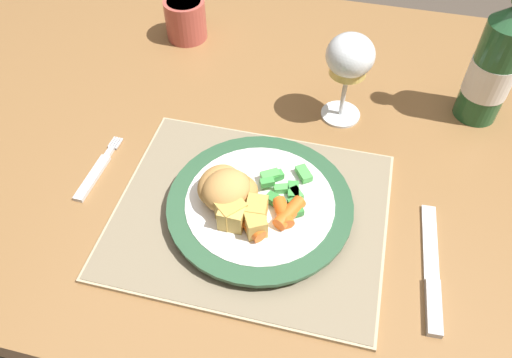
{
  "coord_description": "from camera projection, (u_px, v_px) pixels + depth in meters",
  "views": [
    {
      "loc": [
        0.15,
        -0.55,
        1.27
      ],
      "look_at": [
        0.05,
        -0.14,
        0.78
      ],
      "focal_mm": 35.0,
      "sensor_mm": 36.0,
      "label": 1
    }
  ],
  "objects": [
    {
      "name": "ground_plane",
      "position": [
        250.0,
        327.0,
        1.34
      ],
      "size": [
        6.0,
        6.0,
        0.0
      ],
      "primitive_type": "plane",
      "color": "#4C4238"
    },
    {
      "name": "dining_table",
      "position": [
        246.0,
        166.0,
        0.85
      ],
      "size": [
        1.3,
        0.81,
        0.74
      ],
      "color": "olive",
      "rests_on": "ground"
    },
    {
      "name": "placemat",
      "position": [
        251.0,
        214.0,
        0.66
      ],
      "size": [
        0.35,
        0.29,
        0.01
      ],
      "color": "tan",
      "rests_on": "dining_table"
    },
    {
      "name": "dinner_plate",
      "position": [
        260.0,
        205.0,
        0.65
      ],
      "size": [
        0.24,
        0.24,
        0.02
      ],
      "color": "white",
      "rests_on": "placemat"
    },
    {
      "name": "breaded_croquettes",
      "position": [
        227.0,
        188.0,
        0.63
      ],
      "size": [
        0.09,
        0.09,
        0.05
      ],
      "color": "tan",
      "rests_on": "dinner_plate"
    },
    {
      "name": "green_beans_pile",
      "position": [
        286.0,
        187.0,
        0.65
      ],
      "size": [
        0.07,
        0.09,
        0.02
      ],
      "color": "green",
      "rests_on": "dinner_plate"
    },
    {
      "name": "glazed_carrots",
      "position": [
        277.0,
        217.0,
        0.62
      ],
      "size": [
        0.08,
        0.08,
        0.02
      ],
      "color": "orange",
      "rests_on": "dinner_plate"
    },
    {
      "name": "fork",
      "position": [
        96.0,
        172.0,
        0.71
      ],
      "size": [
        0.02,
        0.13,
        0.01
      ],
      "color": "silver",
      "rests_on": "dining_table"
    },
    {
      "name": "table_knife",
      "position": [
        432.0,
        277.0,
        0.6
      ],
      "size": [
        0.03,
        0.18,
        0.01
      ],
      "color": "silver",
      "rests_on": "dining_table"
    },
    {
      "name": "wine_glass",
      "position": [
        350.0,
        60.0,
        0.71
      ],
      "size": [
        0.07,
        0.07,
        0.14
      ],
      "color": "silver",
      "rests_on": "dining_table"
    },
    {
      "name": "bottle",
      "position": [
        495.0,
        64.0,
        0.72
      ],
      "size": [
        0.07,
        0.07,
        0.25
      ],
      "color": "#23562D",
      "rests_on": "dining_table"
    },
    {
      "name": "roast_potatoes",
      "position": [
        244.0,
        216.0,
        0.61
      ],
      "size": [
        0.07,
        0.05,
        0.03
      ],
      "color": "gold",
      "rests_on": "dinner_plate"
    },
    {
      "name": "drinking_cup",
      "position": [
        186.0,
        18.0,
        0.9
      ],
      "size": [
        0.07,
        0.07,
        0.07
      ],
      "color": "#B24C42",
      "rests_on": "dining_table"
    }
  ]
}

